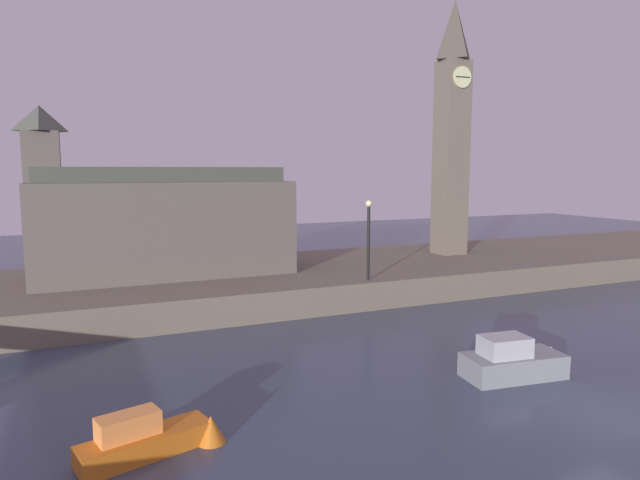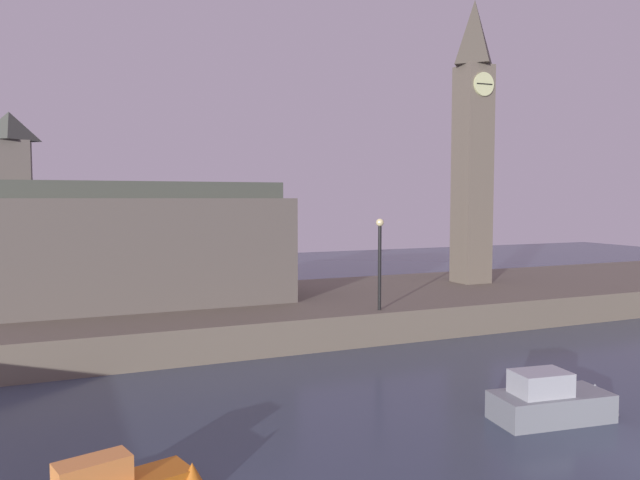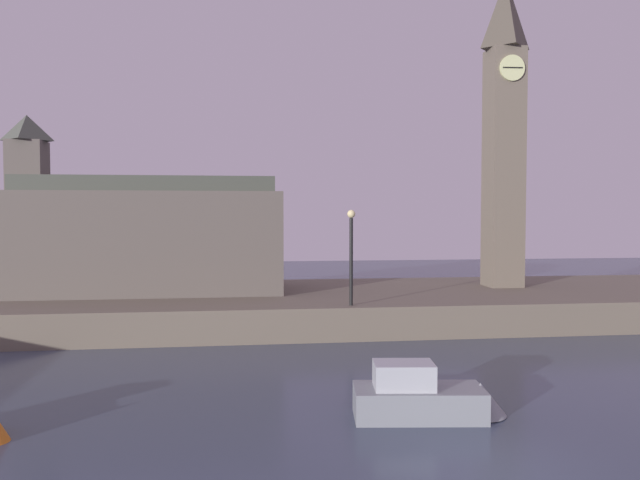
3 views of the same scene
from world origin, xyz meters
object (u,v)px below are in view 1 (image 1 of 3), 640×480
(streetlamp, at_px, (369,231))
(boat_patrol_orange, at_px, (157,438))
(clock_tower, at_px, (452,125))
(boat_cruiser_grey, at_px, (521,361))
(parliament_hall, at_px, (158,222))

(streetlamp, relative_size, boat_patrol_orange, 1.06)
(clock_tower, height_order, streetlamp, clock_tower)
(streetlamp, height_order, boat_cruiser_grey, streetlamp)
(parliament_hall, bearing_deg, boat_patrol_orange, -97.97)
(clock_tower, xyz_separation_m, parliament_hall, (-19.70, 0.15, -5.93))
(boat_patrol_orange, bearing_deg, streetlamp, 42.48)
(clock_tower, xyz_separation_m, boat_cruiser_grey, (-9.49, -17.08, -9.82))
(boat_cruiser_grey, bearing_deg, streetlamp, 91.25)
(streetlamp, distance_m, boat_cruiser_grey, 11.54)
(streetlamp, relative_size, boat_cruiser_grey, 0.96)
(clock_tower, height_order, boat_cruiser_grey, clock_tower)
(clock_tower, bearing_deg, boat_patrol_orange, -141.73)
(parliament_hall, xyz_separation_m, boat_patrol_orange, (-2.47, -17.64, -4.04))
(parliament_hall, distance_m, boat_patrol_orange, 18.26)
(boat_patrol_orange, bearing_deg, clock_tower, 38.27)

